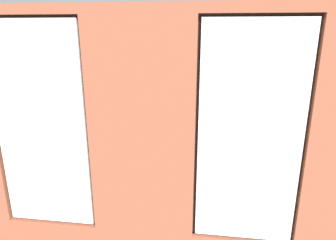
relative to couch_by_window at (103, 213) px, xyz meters
name	(u,v)px	position (x,y,z in m)	size (l,w,h in m)	color
ground_plane	(174,169)	(-0.73, -2.25, -0.38)	(6.45, 6.56, 0.10)	brown
brick_wall_with_windows	(142,163)	(-0.73, 0.65, 1.11)	(5.85, 0.30, 3.00)	#9E5138
white_wall_right	(32,95)	(2.15, -2.05, 1.17)	(0.10, 5.56, 3.00)	silver
couch_by_window	(103,213)	(0.00, 0.00, 0.00)	(1.79, 0.87, 0.80)	black
couch_left	(285,157)	(-2.95, -2.32, 0.00)	(0.91, 1.90, 0.80)	black
coffee_table	(162,151)	(-0.48, -2.22, 0.04)	(1.47, 0.83, 0.41)	olive
cup_ceramic	(167,149)	(-0.59, -2.09, 0.13)	(0.08, 0.08, 0.09)	#B23D38
candle_jar	(162,147)	(-0.48, -2.22, 0.13)	(0.08, 0.08, 0.09)	#B7333D
table_plant_small	(140,144)	(-0.04, -2.09, 0.22)	(0.15, 0.15, 0.25)	#47423D
remote_gray	(154,146)	(-0.30, -2.32, 0.09)	(0.05, 0.17, 0.02)	#59595B
remote_black	(182,147)	(-0.89, -2.36, 0.09)	(0.05, 0.17, 0.02)	black
media_console	(59,149)	(1.85, -2.31, -0.09)	(1.17, 0.42, 0.48)	black
tv_flatscreen	(56,124)	(1.85, -2.31, 0.50)	(1.04, 0.20, 0.70)	black
papasan_chair	(163,121)	(-0.21, -4.03, 0.13)	(1.19, 1.19, 0.73)	olive
potted_plant_between_couches	(201,187)	(-1.33, -0.04, 0.48)	(1.02, 1.07, 1.43)	brown
potted_plant_corner_near_left	(274,105)	(-3.11, -4.54, 0.53)	(0.86, 0.93, 1.38)	#9E5638
potted_plant_by_left_couch	(255,137)	(-2.55, -3.71, -0.09)	(0.23, 0.23, 0.36)	#9E5638
potted_plant_near_tv	(58,156)	(1.30, -1.27, 0.24)	(0.54, 0.54, 0.89)	brown
potted_plant_mid_room_small	(228,137)	(-1.87, -3.35, 0.02)	(0.30, 0.30, 0.49)	brown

